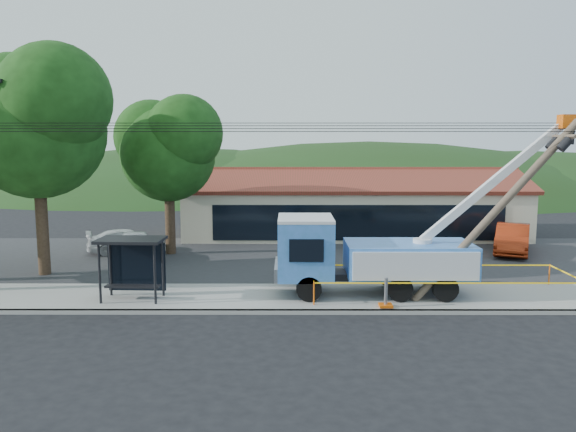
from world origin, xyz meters
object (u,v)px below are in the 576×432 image
at_px(car_silver, 136,263).
at_px(car_red, 512,255).
at_px(leaning_pole, 503,203).
at_px(car_white, 128,254).
at_px(bus_shelter, 133,254).
at_px(utility_truck, 368,254).

height_order(car_silver, car_red, car_red).
height_order(leaning_pole, car_silver, leaning_pole).
xyz_separation_m(car_silver, car_white, (-1.12, 2.42, 0.00)).
bearing_deg(leaning_pole, car_red, 65.86).
bearing_deg(car_red, car_white, -157.33).
bearing_deg(car_silver, bus_shelter, -92.86).
bearing_deg(car_white, car_silver, -175.75).
height_order(leaning_pole, car_red, leaning_pole).
distance_m(utility_truck, car_white, 15.49).
distance_m(utility_truck, leaning_pole, 5.60).
distance_m(leaning_pole, car_white, 20.58).
bearing_deg(utility_truck, car_silver, 150.10).
height_order(utility_truck, car_silver, utility_truck).
bearing_deg(utility_truck, car_red, 42.91).
xyz_separation_m(leaning_pole, car_red, (4.38, 9.78, -4.03)).
height_order(utility_truck, leaning_pole, utility_truck).
distance_m(bus_shelter, car_silver, 7.75).
xyz_separation_m(utility_truck, car_white, (-12.50, 8.97, -1.83)).
distance_m(utility_truck, bus_shelter, 9.51).
xyz_separation_m(leaning_pole, car_white, (-17.55, 9.97, -4.03)).
bearing_deg(car_silver, car_red, -11.35).
xyz_separation_m(bus_shelter, car_silver, (-1.89, 7.26, -1.96)).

